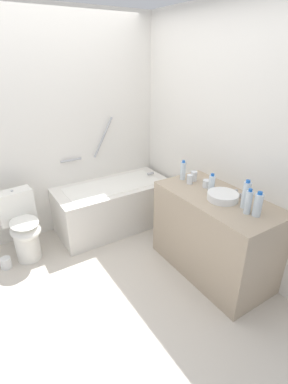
% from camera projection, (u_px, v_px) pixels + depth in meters
% --- Properties ---
extents(ground_plane, '(3.84, 3.84, 0.00)m').
position_uv_depth(ground_plane, '(97.00, 284.00, 2.83)').
color(ground_plane, beige).
extents(wall_back_tiled, '(3.24, 0.10, 2.54)m').
position_uv_depth(wall_back_tiled, '(44.00, 131.00, 3.26)').
color(wall_back_tiled, white).
rests_on(wall_back_tiled, ground_plane).
extents(wall_right_mirror, '(0.10, 2.85, 2.54)m').
position_uv_depth(wall_right_mirror, '(218.00, 138.00, 2.99)').
color(wall_right_mirror, white).
rests_on(wall_right_mirror, ground_plane).
extents(bathtub, '(1.44, 0.67, 1.37)m').
position_uv_depth(bathtub, '(114.00, 205.00, 3.69)').
color(bathtub, silver).
rests_on(bathtub, ground_plane).
extents(toilet, '(0.39, 0.56, 0.77)m').
position_uv_depth(toilet, '(23.00, 226.00, 3.08)').
color(toilet, white).
rests_on(toilet, ground_plane).
extents(vanity_counter, '(0.62, 1.23, 0.86)m').
position_uv_depth(vanity_counter, '(213.00, 235.00, 2.86)').
color(vanity_counter, tan).
rests_on(vanity_counter, ground_plane).
extents(sink_basin, '(0.28, 0.28, 0.07)m').
position_uv_depth(sink_basin, '(223.00, 196.00, 2.61)').
color(sink_basin, white).
rests_on(sink_basin, vanity_counter).
extents(sink_faucet, '(0.10, 0.15, 0.06)m').
position_uv_depth(sink_faucet, '(236.00, 193.00, 2.69)').
color(sink_faucet, '#A4A4AA').
rests_on(sink_faucet, vanity_counter).
extents(water_bottle_0, '(0.07, 0.07, 0.26)m').
position_uv_depth(water_bottle_0, '(246.00, 195.00, 2.44)').
color(water_bottle_0, silver).
rests_on(water_bottle_0, vanity_counter).
extents(water_bottle_1, '(0.07, 0.07, 0.22)m').
position_uv_depth(water_bottle_1, '(258.00, 205.00, 2.32)').
color(water_bottle_1, silver).
rests_on(water_bottle_1, vanity_counter).
extents(water_bottle_2, '(0.06, 0.06, 0.22)m').
position_uv_depth(water_bottle_2, '(248.00, 202.00, 2.35)').
color(water_bottle_2, silver).
rests_on(water_bottle_2, vanity_counter).
extents(water_bottle_3, '(0.06, 0.06, 0.18)m').
position_uv_depth(water_bottle_3, '(212.00, 183.00, 2.75)').
color(water_bottle_3, silver).
rests_on(water_bottle_3, vanity_counter).
extents(water_bottle_4, '(0.06, 0.06, 0.21)m').
position_uv_depth(water_bottle_4, '(183.00, 171.00, 3.02)').
color(water_bottle_4, silver).
rests_on(water_bottle_4, vanity_counter).
extents(drinking_glass_0, '(0.07, 0.07, 0.10)m').
position_uv_depth(drinking_glass_0, '(194.00, 176.00, 3.00)').
color(drinking_glass_0, white).
rests_on(drinking_glass_0, vanity_counter).
extents(drinking_glass_1, '(0.08, 0.08, 0.08)m').
position_uv_depth(drinking_glass_1, '(206.00, 184.00, 2.86)').
color(drinking_glass_1, white).
rests_on(drinking_glass_1, vanity_counter).
extents(drinking_glass_2, '(0.06, 0.06, 0.10)m').
position_uv_depth(drinking_glass_2, '(190.00, 179.00, 2.93)').
color(drinking_glass_2, white).
rests_on(drinking_glass_2, vanity_counter).
extents(toilet_paper_roll, '(0.11, 0.11, 0.12)m').
position_uv_depth(toilet_paper_roll, '(6.00, 263.00, 3.03)').
color(toilet_paper_roll, white).
rests_on(toilet_paper_roll, ground_plane).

